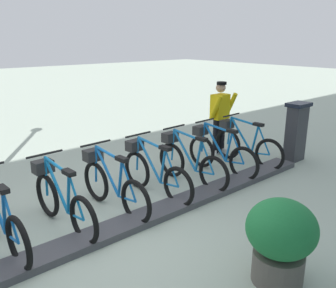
% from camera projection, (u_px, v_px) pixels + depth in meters
% --- Properties ---
extents(ground_plane, '(60.00, 60.00, 0.00)m').
position_uv_depth(ground_plane, '(98.00, 239.00, 4.80)').
color(ground_plane, '#ADBCAA').
extents(dock_rail_base, '(0.44, 9.07, 0.10)m').
position_uv_depth(dock_rail_base, '(98.00, 236.00, 4.78)').
color(dock_rail_base, '#47474C').
rests_on(dock_rail_base, ground).
extents(payment_kiosk, '(0.36, 0.52, 1.28)m').
position_uv_depth(payment_kiosk, '(296.00, 131.00, 7.73)').
color(payment_kiosk, '#38383D').
rests_on(payment_kiosk, ground).
extents(bike_docked_0, '(1.72, 0.54, 1.02)m').
position_uv_depth(bike_docked_0, '(245.00, 144.00, 7.58)').
color(bike_docked_0, black).
rests_on(bike_docked_0, ground).
extents(bike_docked_1, '(1.72, 0.54, 1.02)m').
position_uv_depth(bike_docked_1, '(219.00, 152.00, 7.06)').
color(bike_docked_1, black).
rests_on(bike_docked_1, ground).
extents(bike_docked_2, '(1.72, 0.54, 1.02)m').
position_uv_depth(bike_docked_2, '(189.00, 161.00, 6.55)').
color(bike_docked_2, black).
rests_on(bike_docked_2, ground).
extents(bike_docked_3, '(1.72, 0.54, 1.02)m').
position_uv_depth(bike_docked_3, '(153.00, 171.00, 6.03)').
color(bike_docked_3, black).
rests_on(bike_docked_3, ground).
extents(bike_docked_4, '(1.72, 0.54, 1.02)m').
position_uv_depth(bike_docked_4, '(112.00, 184.00, 5.52)').
color(bike_docked_4, black).
rests_on(bike_docked_4, ground).
extents(bike_docked_5, '(1.72, 0.54, 1.02)m').
position_uv_depth(bike_docked_5, '(61.00, 199.00, 5.00)').
color(bike_docked_5, black).
rests_on(bike_docked_5, ground).
extents(worker_near_rack, '(0.46, 0.63, 1.66)m').
position_uv_depth(worker_near_rack, '(220.00, 115.00, 8.15)').
color(worker_near_rack, white).
rests_on(worker_near_rack, ground).
extents(planter_bush, '(0.76, 0.76, 0.97)m').
position_uv_depth(planter_bush, '(281.00, 238.00, 3.83)').
color(planter_bush, '#59544C').
rests_on(planter_bush, ground).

